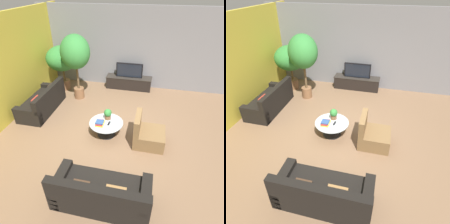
% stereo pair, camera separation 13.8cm
% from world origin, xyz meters
% --- Properties ---
extents(ground_plane, '(24.00, 24.00, 0.00)m').
position_xyz_m(ground_plane, '(0.00, 0.00, 0.00)').
color(ground_plane, brown).
extents(back_wall_stone, '(7.40, 0.12, 3.00)m').
position_xyz_m(back_wall_stone, '(0.00, 3.26, 1.50)').
color(back_wall_stone, slate).
rests_on(back_wall_stone, ground).
extents(side_wall_left, '(0.12, 7.40, 3.00)m').
position_xyz_m(side_wall_left, '(-3.26, 0.20, 1.50)').
color(side_wall_left, gold).
rests_on(side_wall_left, ground).
extents(media_console, '(1.79, 0.50, 0.49)m').
position_xyz_m(media_console, '(0.01, 2.94, 0.25)').
color(media_console, black).
rests_on(media_console, ground).
extents(television, '(1.02, 0.13, 0.55)m').
position_xyz_m(television, '(0.01, 2.94, 0.76)').
color(television, black).
rests_on(television, media_console).
extents(coffee_table, '(0.94, 0.94, 0.41)m').
position_xyz_m(coffee_table, '(-0.18, -0.09, 0.29)').
color(coffee_table, black).
rests_on(coffee_table, ground).
extents(couch_by_wall, '(0.84, 1.89, 0.84)m').
position_xyz_m(couch_by_wall, '(-2.54, 0.72, 0.29)').
color(couch_by_wall, black).
rests_on(couch_by_wall, ground).
extents(couch_near_entry, '(1.88, 0.84, 0.84)m').
position_xyz_m(couch_near_entry, '(0.23, -2.15, 0.28)').
color(couch_near_entry, black).
rests_on(couch_near_entry, ground).
extents(armchair_wicker, '(0.80, 0.76, 0.86)m').
position_xyz_m(armchair_wicker, '(0.97, -0.20, 0.27)').
color(armchair_wicker, brown).
rests_on(armchair_wicker, ground).
extents(potted_palm_tall, '(1.16, 1.16, 1.72)m').
position_xyz_m(potted_palm_tall, '(-2.46, 2.33, 1.21)').
color(potted_palm_tall, brown).
rests_on(potted_palm_tall, ground).
extents(potted_palm_corner, '(0.99, 0.99, 2.28)m').
position_xyz_m(potted_palm_corner, '(-1.67, 1.78, 1.64)').
color(potted_palm_corner, brown).
rests_on(potted_palm_corner, ground).
extents(potted_plant_tabletop, '(0.22, 0.22, 0.31)m').
position_xyz_m(potted_plant_tabletop, '(-0.17, 0.10, 0.58)').
color(potted_plant_tabletop, brown).
rests_on(potted_plant_tabletop, coffee_table).
extents(book_stack, '(0.23, 0.32, 0.08)m').
position_xyz_m(book_stack, '(-0.33, -0.18, 0.45)').
color(book_stack, gold).
rests_on(book_stack, coffee_table).
extents(remote_black, '(0.06, 0.16, 0.02)m').
position_xyz_m(remote_black, '(-0.09, -0.12, 0.42)').
color(remote_black, black).
rests_on(remote_black, coffee_table).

